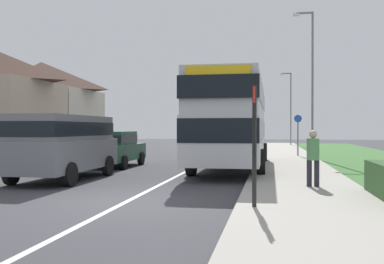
% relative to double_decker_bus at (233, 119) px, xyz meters
% --- Properties ---
extents(ground_plane, '(120.00, 120.00, 0.00)m').
position_rel_double_decker_bus_xyz_m(ground_plane, '(-1.73, -8.90, -2.14)').
color(ground_plane, '#38383D').
extents(lane_marking_centre, '(0.14, 60.00, 0.01)m').
position_rel_double_decker_bus_xyz_m(lane_marking_centre, '(-1.73, -0.90, -2.14)').
color(lane_marking_centre, silver).
rests_on(lane_marking_centre, ground_plane).
extents(pavement_near_side, '(3.20, 68.00, 0.12)m').
position_rel_double_decker_bus_xyz_m(pavement_near_side, '(2.47, -2.90, -2.08)').
color(pavement_near_side, '#9E998E').
rests_on(pavement_near_side, ground_plane).
extents(double_decker_bus, '(2.80, 10.86, 3.70)m').
position_rel_double_decker_bus_xyz_m(double_decker_bus, '(0.00, 0.00, 0.00)').
color(double_decker_bus, '#BCBCC1').
rests_on(double_decker_bus, ground_plane).
extents(parked_van_grey, '(2.11, 4.97, 2.15)m').
position_rel_double_decker_bus_xyz_m(parked_van_grey, '(-5.21, -4.99, -0.86)').
color(parked_van_grey, slate).
rests_on(parked_van_grey, ground_plane).
extents(parked_car_dark_green, '(1.99, 4.04, 1.59)m').
position_rel_double_decker_bus_xyz_m(parked_car_dark_green, '(-5.37, 0.09, -1.27)').
color(parked_car_dark_green, '#19472D').
rests_on(parked_car_dark_green, ground_plane).
extents(pedestrian_at_stop, '(0.34, 0.34, 1.67)m').
position_rel_double_decker_bus_xyz_m(pedestrian_at_stop, '(2.74, -6.19, -1.17)').
color(pedestrian_at_stop, '#23232D').
rests_on(pedestrian_at_stop, ground_plane).
extents(bus_stop_sign, '(0.09, 0.52, 2.60)m').
position_rel_double_decker_bus_xyz_m(bus_stop_sign, '(1.27, -9.63, -0.60)').
color(bus_stop_sign, black).
rests_on(bus_stop_sign, ground_plane).
extents(cycle_route_sign, '(0.44, 0.08, 2.52)m').
position_rel_double_decker_bus_xyz_m(cycle_route_sign, '(3.16, 7.91, -0.72)').
color(cycle_route_sign, slate).
rests_on(cycle_route_sign, ground_plane).
extents(street_lamp_mid, '(1.14, 0.20, 8.17)m').
position_rel_double_decker_bus_xyz_m(street_lamp_mid, '(3.76, 6.49, 2.50)').
color(street_lamp_mid, slate).
rests_on(street_lamp_mid, ground_plane).
extents(street_lamp_far, '(1.14, 0.20, 7.15)m').
position_rel_double_decker_bus_xyz_m(street_lamp_far, '(3.39, 25.38, 1.98)').
color(street_lamp_far, slate).
rests_on(street_lamp_far, ground_plane).
extents(house_terrace_far_side, '(7.58, 13.05, 6.72)m').
position_rel_double_decker_bus_xyz_m(house_terrace_far_side, '(-15.45, 8.63, 1.22)').
color(house_terrace_far_side, '#C1A88E').
rests_on(house_terrace_far_side, ground_plane).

